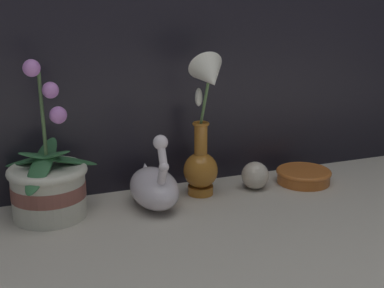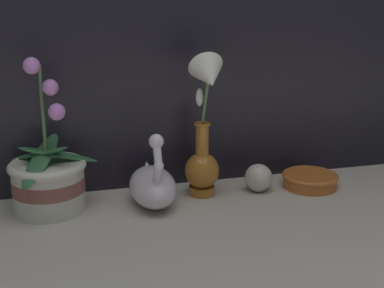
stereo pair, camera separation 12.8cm
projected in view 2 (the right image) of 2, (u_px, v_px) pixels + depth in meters
name	position (u px, v px, depth m)	size (l,w,h in m)	color
ground_plane	(201.00, 218.00, 1.22)	(2.80, 2.80, 0.00)	#BCB2A3
orchid_potted_plant	(48.00, 179.00, 1.24)	(0.22, 0.22, 0.36)	beige
swan_figurine	(152.00, 184.00, 1.28)	(0.11, 0.20, 0.19)	white
blue_vase	(204.00, 138.00, 1.30)	(0.09, 0.15, 0.36)	#B26B23
glass_sphere	(258.00, 178.00, 1.37)	(0.07, 0.07, 0.07)	beige
amber_dish	(310.00, 179.00, 1.40)	(0.15, 0.15, 0.04)	#C66628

